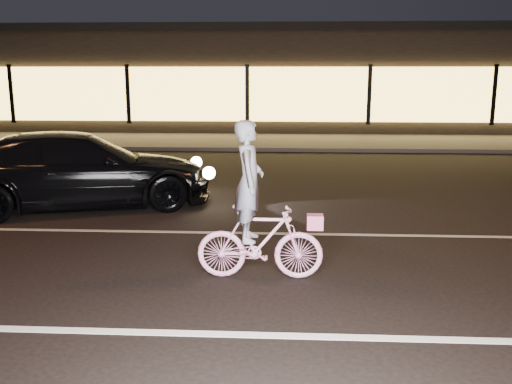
{
  "coord_description": "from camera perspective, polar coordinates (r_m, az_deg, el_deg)",
  "views": [
    {
      "loc": [
        1.49,
        -6.6,
        2.53
      ],
      "look_at": [
        1.1,
        0.6,
        0.97
      ],
      "focal_mm": 40.0,
      "sensor_mm": 36.0,
      "label": 1
    }
  ],
  "objects": [
    {
      "name": "ground",
      "position": [
        7.23,
        -9.12,
        -8.46
      ],
      "size": [
        90.0,
        90.0,
        0.0
      ],
      "primitive_type": "plane",
      "color": "black",
      "rests_on": "ground"
    },
    {
      "name": "lane_stripe_far",
      "position": [
        9.09,
        -6.48,
        -4.01
      ],
      "size": [
        60.0,
        0.1,
        0.01
      ],
      "primitive_type": "cube",
      "color": "gray",
      "rests_on": "ground"
    },
    {
      "name": "cyclist",
      "position": [
        6.92,
        0.11,
        -3.2
      ],
      "size": [
        1.55,
        0.53,
        1.95
      ],
      "rotation": [
        0.0,
        0.0,
        1.57
      ],
      "color": "#FF42A4",
      "rests_on": "ground"
    },
    {
      "name": "storefront",
      "position": [
        25.62,
        -0.23,
        11.37
      ],
      "size": [
        25.4,
        8.42,
        4.2
      ],
      "color": "black",
      "rests_on": "ground"
    },
    {
      "name": "sedan",
      "position": [
        11.02,
        -17.3,
        2.1
      ],
      "size": [
        5.21,
        3.46,
        1.4
      ],
      "rotation": [
        0.0,
        0.0,
        1.91
      ],
      "color": "black",
      "rests_on": "ground"
    },
    {
      "name": "lane_stripe_near",
      "position": [
        5.89,
        -12.25,
        -13.52
      ],
      "size": [
        60.0,
        0.12,
        0.01
      ],
      "primitive_type": "cube",
      "color": "silver",
      "rests_on": "ground"
    },
    {
      "name": "sidewalk",
      "position": [
        19.81,
        -1.23,
        5.06
      ],
      "size": [
        30.0,
        4.0,
        0.12
      ],
      "primitive_type": "cube",
      "color": "#383533",
      "rests_on": "ground"
    }
  ]
}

